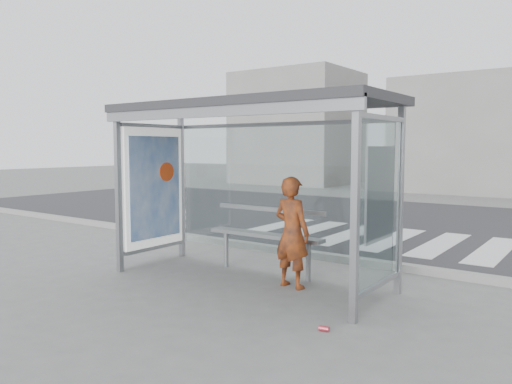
% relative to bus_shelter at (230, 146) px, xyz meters
% --- Properties ---
extents(ground, '(80.00, 80.00, 0.00)m').
position_rel_bus_shelter_xyz_m(ground, '(0.37, -0.06, -1.98)').
color(ground, '#61615E').
rests_on(ground, ground).
extents(road, '(30.00, 10.00, 0.01)m').
position_rel_bus_shelter_xyz_m(road, '(0.37, 6.94, -1.98)').
color(road, '#2B2B2E').
rests_on(road, ground).
extents(curb, '(30.00, 0.18, 0.12)m').
position_rel_bus_shelter_xyz_m(curb, '(0.37, 1.89, -1.92)').
color(curb, gray).
rests_on(curb, ground).
extents(crosswalk, '(6.55, 3.00, 0.00)m').
position_rel_bus_shelter_xyz_m(crosswalk, '(0.87, 4.44, -1.98)').
color(crosswalk, silver).
rests_on(crosswalk, ground).
extents(bus_shelter, '(4.25, 1.65, 2.62)m').
position_rel_bus_shelter_xyz_m(bus_shelter, '(0.00, 0.00, 0.00)').
color(bus_shelter, gray).
rests_on(bus_shelter, ground).
extents(building_left, '(6.00, 5.00, 6.00)m').
position_rel_bus_shelter_xyz_m(building_left, '(-9.63, 17.94, 1.02)').
color(building_left, gray).
rests_on(building_left, ground).
extents(building_center, '(8.00, 5.00, 5.00)m').
position_rel_bus_shelter_xyz_m(building_center, '(0.37, 17.94, 0.52)').
color(building_center, gray).
rests_on(building_center, ground).
extents(person, '(0.61, 0.45, 1.56)m').
position_rel_bus_shelter_xyz_m(person, '(1.05, 0.07, -1.20)').
color(person, red).
rests_on(person, ground).
extents(bench, '(2.00, 0.27, 1.03)m').
position_rel_bus_shelter_xyz_m(bench, '(0.31, 0.49, -1.38)').
color(bench, gray).
rests_on(bench, ground).
extents(soda_can, '(0.12, 0.08, 0.06)m').
position_rel_bus_shelter_xyz_m(soda_can, '(2.23, -1.18, -1.95)').
color(soda_can, '#E44354').
rests_on(soda_can, ground).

